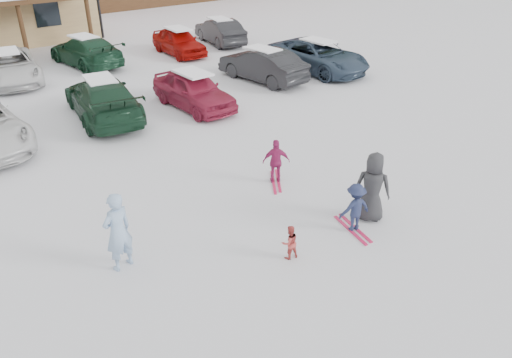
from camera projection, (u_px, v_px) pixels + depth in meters
ground at (271, 233)px, 12.32m from camera, size 160.00×160.00×0.00m
adult_skier at (118, 232)px, 10.73m from camera, size 0.77×0.59×1.87m
toddler_red at (290, 242)px, 11.27m from camera, size 0.46×0.39×0.84m
child_navy at (355, 208)px, 12.16m from camera, size 0.91×0.65×1.28m
skis_child_navy at (353, 229)px, 12.46m from camera, size 0.52×1.41×0.03m
child_magenta at (276, 161)px, 14.34m from camera, size 0.83×0.71×1.34m
skis_child_magenta at (276, 181)px, 14.65m from camera, size 0.96×1.27×0.03m
bystander_dark at (372, 187)px, 12.48m from camera, size 1.00×1.07×1.84m
parked_car_3 at (103, 99)px, 18.84m from camera, size 2.93×5.55×1.53m
parked_car_4 at (194, 90)px, 19.85m from camera, size 1.86×4.30×1.45m
parked_car_5 at (263, 65)px, 23.00m from camera, size 2.13×4.70×1.50m
parked_car_6 at (317, 56)px, 24.41m from camera, size 2.90×5.60×1.51m
parked_car_10 at (10, 66)px, 22.90m from camera, size 3.02×5.40×1.43m
parked_car_11 at (86, 51)px, 25.36m from camera, size 2.66×5.25×1.46m
parked_car_12 at (179, 42)px, 27.30m from camera, size 1.85×4.21×1.41m
parked_car_13 at (220, 31)px, 29.53m from camera, size 2.23×4.57×1.44m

